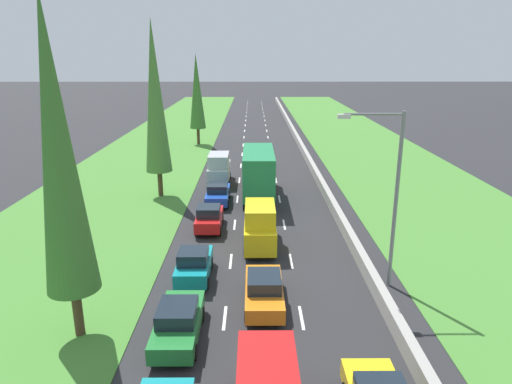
{
  "coord_description": "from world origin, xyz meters",
  "views": [
    {
      "loc": [
        -0.45,
        -3.39,
        11.49
      ],
      "look_at": [
        -0.19,
        34.97,
        0.03
      ],
      "focal_mm": 32.22,
      "sensor_mm": 36.0,
      "label": 1
    }
  ],
  "objects_px": {
    "red_hatchback_left_lane": "(209,218)",
    "poplar_tree_second": "(155,98)",
    "yellow_van_centre_lane": "(260,226)",
    "blue_sedan_left_lane": "(218,193)",
    "orange_sedan_centre_lane": "(264,290)",
    "silver_van_left_lane": "(219,169)",
    "teal_hatchback_left_lane": "(194,264)",
    "street_light_mast": "(390,189)",
    "poplar_tree_nearest": "(58,150)",
    "poplar_tree_third": "(197,92)",
    "green_sedan_left_lane": "(178,322)",
    "grey_sedan_centre_lane": "(258,162)",
    "green_box_truck_centre_lane": "(258,173)"
  },
  "relations": [
    {
      "from": "red_hatchback_left_lane",
      "to": "poplar_tree_second",
      "type": "height_order",
      "value": "poplar_tree_second"
    },
    {
      "from": "yellow_van_centre_lane",
      "to": "blue_sedan_left_lane",
      "type": "bearing_deg",
      "value": 110.1
    },
    {
      "from": "orange_sedan_centre_lane",
      "to": "silver_van_left_lane",
      "type": "height_order",
      "value": "silver_van_left_lane"
    },
    {
      "from": "teal_hatchback_left_lane",
      "to": "street_light_mast",
      "type": "distance_m",
      "value": 10.81
    },
    {
      "from": "poplar_tree_nearest",
      "to": "poplar_tree_second",
      "type": "height_order",
      "value": "poplar_tree_second"
    },
    {
      "from": "red_hatchback_left_lane",
      "to": "yellow_van_centre_lane",
      "type": "xyz_separation_m",
      "value": [
        3.42,
        -3.05,
        0.56
      ]
    },
    {
      "from": "poplar_tree_second",
      "to": "street_light_mast",
      "type": "bearing_deg",
      "value": -47.55
    },
    {
      "from": "silver_van_left_lane",
      "to": "poplar_tree_third",
      "type": "height_order",
      "value": "poplar_tree_third"
    },
    {
      "from": "green_sedan_left_lane",
      "to": "yellow_van_centre_lane",
      "type": "bearing_deg",
      "value": 69.87
    },
    {
      "from": "green_sedan_left_lane",
      "to": "poplar_tree_nearest",
      "type": "bearing_deg",
      "value": 175.14
    },
    {
      "from": "orange_sedan_centre_lane",
      "to": "yellow_van_centre_lane",
      "type": "relative_size",
      "value": 0.92
    },
    {
      "from": "street_light_mast",
      "to": "blue_sedan_left_lane",
      "type": "bearing_deg",
      "value": 124.41
    },
    {
      "from": "yellow_van_centre_lane",
      "to": "silver_van_left_lane",
      "type": "height_order",
      "value": "same"
    },
    {
      "from": "silver_van_left_lane",
      "to": "street_light_mast",
      "type": "distance_m",
      "value": 22.57
    },
    {
      "from": "green_sedan_left_lane",
      "to": "grey_sedan_centre_lane",
      "type": "distance_m",
      "value": 29.97
    },
    {
      "from": "teal_hatchback_left_lane",
      "to": "poplar_tree_third",
      "type": "relative_size",
      "value": 0.33
    },
    {
      "from": "poplar_tree_third",
      "to": "street_light_mast",
      "type": "height_order",
      "value": "poplar_tree_third"
    },
    {
      "from": "green_sedan_left_lane",
      "to": "street_light_mast",
      "type": "distance_m",
      "value": 11.75
    },
    {
      "from": "silver_van_left_lane",
      "to": "grey_sedan_centre_lane",
      "type": "bearing_deg",
      "value": 54.01
    },
    {
      "from": "teal_hatchback_left_lane",
      "to": "poplar_tree_second",
      "type": "height_order",
      "value": "poplar_tree_second"
    },
    {
      "from": "green_sedan_left_lane",
      "to": "silver_van_left_lane",
      "type": "relative_size",
      "value": 0.92
    },
    {
      "from": "teal_hatchback_left_lane",
      "to": "yellow_van_centre_lane",
      "type": "bearing_deg",
      "value": 49.81
    },
    {
      "from": "green_box_truck_centre_lane",
      "to": "poplar_tree_nearest",
      "type": "distance_m",
      "value": 21.87
    },
    {
      "from": "poplar_tree_second",
      "to": "poplar_tree_nearest",
      "type": "bearing_deg",
      "value": -88.82
    },
    {
      "from": "orange_sedan_centre_lane",
      "to": "poplar_tree_third",
      "type": "distance_m",
      "value": 42.61
    },
    {
      "from": "poplar_tree_nearest",
      "to": "street_light_mast",
      "type": "height_order",
      "value": "poplar_tree_nearest"
    },
    {
      "from": "red_hatchback_left_lane",
      "to": "grey_sedan_centre_lane",
      "type": "relative_size",
      "value": 0.87
    },
    {
      "from": "yellow_van_centre_lane",
      "to": "poplar_tree_third",
      "type": "relative_size",
      "value": 0.42
    },
    {
      "from": "teal_hatchback_left_lane",
      "to": "poplar_tree_nearest",
      "type": "xyz_separation_m",
      "value": [
        -4.27,
        -5.11,
        7.19
      ]
    },
    {
      "from": "green_sedan_left_lane",
      "to": "street_light_mast",
      "type": "relative_size",
      "value": 0.5
    },
    {
      "from": "red_hatchback_left_lane",
      "to": "poplar_tree_nearest",
      "type": "relative_size",
      "value": 0.28
    },
    {
      "from": "green_sedan_left_lane",
      "to": "red_hatchback_left_lane",
      "type": "height_order",
      "value": "red_hatchback_left_lane"
    },
    {
      "from": "grey_sedan_centre_lane",
      "to": "poplar_tree_nearest",
      "type": "distance_m",
      "value": 31.29
    },
    {
      "from": "orange_sedan_centre_lane",
      "to": "silver_van_left_lane",
      "type": "xyz_separation_m",
      "value": [
        -3.65,
        21.95,
        0.59
      ]
    },
    {
      "from": "green_sedan_left_lane",
      "to": "street_light_mast",
      "type": "height_order",
      "value": "street_light_mast"
    },
    {
      "from": "teal_hatchback_left_lane",
      "to": "red_hatchback_left_lane",
      "type": "bearing_deg",
      "value": 88.82
    },
    {
      "from": "yellow_van_centre_lane",
      "to": "orange_sedan_centre_lane",
      "type": "bearing_deg",
      "value": -89.28
    },
    {
      "from": "teal_hatchback_left_lane",
      "to": "poplar_tree_nearest",
      "type": "height_order",
      "value": "poplar_tree_nearest"
    },
    {
      "from": "teal_hatchback_left_lane",
      "to": "grey_sedan_centre_lane",
      "type": "distance_m",
      "value": 24.56
    },
    {
      "from": "poplar_tree_nearest",
      "to": "teal_hatchback_left_lane",
      "type": "bearing_deg",
      "value": 50.1
    },
    {
      "from": "silver_van_left_lane",
      "to": "blue_sedan_left_lane",
      "type": "bearing_deg",
      "value": -87.05
    },
    {
      "from": "poplar_tree_nearest",
      "to": "silver_van_left_lane",
      "type": "bearing_deg",
      "value": 80.01
    },
    {
      "from": "teal_hatchback_left_lane",
      "to": "grey_sedan_centre_lane",
      "type": "xyz_separation_m",
      "value": [
        3.72,
        24.28,
        -0.02
      ]
    },
    {
      "from": "green_sedan_left_lane",
      "to": "green_box_truck_centre_lane",
      "type": "height_order",
      "value": "green_box_truck_centre_lane"
    },
    {
      "from": "blue_sedan_left_lane",
      "to": "poplar_tree_nearest",
      "type": "height_order",
      "value": "poplar_tree_nearest"
    },
    {
      "from": "green_sedan_left_lane",
      "to": "orange_sedan_centre_lane",
      "type": "xyz_separation_m",
      "value": [
        3.64,
        2.68,
        0.0
      ]
    },
    {
      "from": "red_hatchback_left_lane",
      "to": "grey_sedan_centre_lane",
      "type": "xyz_separation_m",
      "value": [
        3.57,
        17.0,
        -0.02
      ]
    },
    {
      "from": "yellow_van_centre_lane",
      "to": "poplar_tree_second",
      "type": "relative_size",
      "value": 0.34
    },
    {
      "from": "red_hatchback_left_lane",
      "to": "yellow_van_centre_lane",
      "type": "height_order",
      "value": "yellow_van_centre_lane"
    },
    {
      "from": "green_sedan_left_lane",
      "to": "blue_sedan_left_lane",
      "type": "distance_m",
      "value": 18.59
    }
  ]
}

